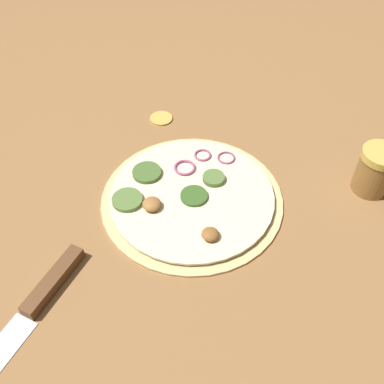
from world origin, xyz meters
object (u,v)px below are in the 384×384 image
(pizza, at_px, (190,197))
(spice_jar, at_px, (375,170))
(knife, at_px, (34,306))
(loose_cap, at_px, (161,118))

(pizza, height_order, spice_jar, spice_jar)
(knife, distance_m, spice_jar, 0.53)
(pizza, relative_size, knife, 1.09)
(spice_jar, relative_size, loose_cap, 1.86)
(pizza, distance_m, loose_cap, 0.21)
(pizza, xyz_separation_m, knife, (-0.05, 0.26, 0.00))
(spice_jar, distance_m, loose_cap, 0.38)
(knife, distance_m, loose_cap, 0.41)
(pizza, height_order, knife, pizza)
(pizza, xyz_separation_m, loose_cap, (0.20, -0.06, -0.00))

